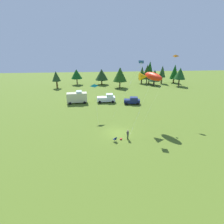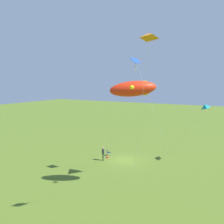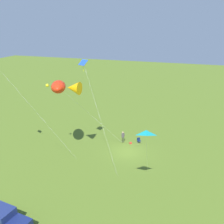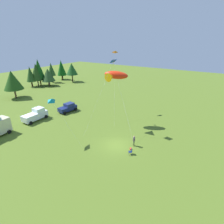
{
  "view_description": "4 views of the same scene",
  "coord_description": "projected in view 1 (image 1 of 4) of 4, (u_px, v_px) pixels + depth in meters",
  "views": [
    {
      "loc": [
        -3.75,
        -28.0,
        14.8
      ],
      "look_at": [
        -1.3,
        -2.23,
        4.97
      ],
      "focal_mm": 28.0,
      "sensor_mm": 36.0,
      "label": 1
    },
    {
      "loc": [
        28.9,
        14.61,
        10.16
      ],
      "look_at": [
        -0.44,
        -2.1,
        6.04
      ],
      "focal_mm": 42.0,
      "sensor_mm": 36.0,
      "label": 2
    },
    {
      "loc": [
        -7.96,
        30.28,
        16.6
      ],
      "look_at": [
        1.92,
        0.76,
        5.65
      ],
      "focal_mm": 42.0,
      "sensor_mm": 36.0,
      "label": 3
    },
    {
      "loc": [
        -19.99,
        -11.89,
        15.4
      ],
      "look_at": [
        1.22,
        1.55,
        4.87
      ],
      "focal_mm": 28.0,
      "sensor_mm": 36.0,
      "label": 4
    }
  ],
  "objects": [
    {
      "name": "backpack_on_grass",
      "position": [
        121.0,
        139.0,
        29.36
      ],
      "size": [
        0.38,
        0.38,
        0.22
      ],
      "primitive_type": "cube",
      "rotation": [
        0.0,
        0.0,
        0.73
      ],
      "color": "red",
      "rests_on": "ground"
    },
    {
      "name": "folding_chair",
      "position": [
        115.0,
        139.0,
        28.63
      ],
      "size": [
        0.67,
        0.67,
        0.82
      ],
      "rotation": [
        0.0,
        0.0,
        2.19
      ],
      "color": "#102047",
      "rests_on": "ground"
    },
    {
      "name": "ground_plane",
      "position": [
        118.0,
        133.0,
        31.64
      ],
      "size": [
        160.0,
        160.0,
        0.0
      ],
      "primitive_type": "plane",
      "color": "#506921"
    },
    {
      "name": "treeline_distant",
      "position": [
        135.0,
        73.0,
        69.15
      ],
      "size": [
        50.89,
        11.94,
        9.1
      ],
      "color": "brown",
      "rests_on": "ground"
    },
    {
      "name": "person_kite_flyer",
      "position": [
        128.0,
        134.0,
        29.19
      ],
      "size": [
        0.53,
        0.49,
        1.74
      ],
      "rotation": [
        0.0,
        0.0,
        2.33
      ],
      "color": "#45512D",
      "rests_on": "ground"
    },
    {
      "name": "car_navy_hatch",
      "position": [
        132.0,
        101.0,
        47.21
      ],
      "size": [
        4.4,
        2.67,
        1.89
      ],
      "rotation": [
        0.0,
        0.0,
        -0.13
      ],
      "color": "navy",
      "rests_on": "ground"
    },
    {
      "name": "truck_white_pickup",
      "position": [
        107.0,
        98.0,
        48.66
      ],
      "size": [
        5.02,
        2.45,
        2.34
      ],
      "rotation": [
        0.0,
        0.0,
        0.01
      ],
      "color": "white",
      "rests_on": "ground"
    },
    {
      "name": "kite_delta_teal",
      "position": [
        94.0,
        85.0,
        36.94
      ],
      "size": [
        1.61,
        5.6,
        7.39
      ],
      "color": "teal",
      "rests_on": "ground"
    },
    {
      "name": "kite_delta_orange",
      "position": [
        175.0,
        56.0,
        35.74
      ],
      "size": [
        7.81,
        4.9,
        13.25
      ],
      "color": "orange",
      "rests_on": "ground"
    },
    {
      "name": "kite_large_fish",
      "position": [
        151.0,
        76.0,
        33.03
      ],
      "size": [
        7.49,
        9.21,
        10.27
      ],
      "color": "red",
      "rests_on": "ground"
    },
    {
      "name": "kite_diamond_blue",
      "position": [
        140.0,
        65.0,
        31.13
      ],
      "size": [
        5.62,
        3.34,
        12.41
      ],
      "color": "blue",
      "rests_on": "ground"
    },
    {
      "name": "van_camper_beige",
      "position": [
        77.0,
        97.0,
        47.79
      ],
      "size": [
        5.56,
        2.96,
        3.34
      ],
      "rotation": [
        0.0,
        0.0,
        0.08
      ],
      "color": "beige",
      "rests_on": "ground"
    }
  ]
}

